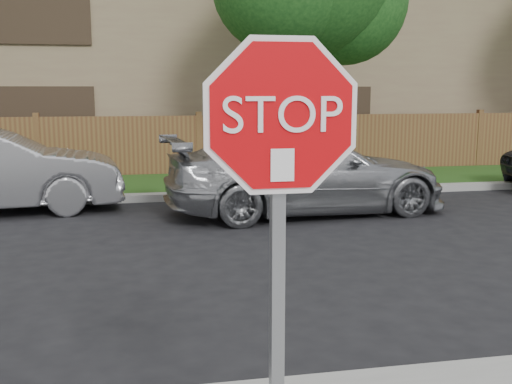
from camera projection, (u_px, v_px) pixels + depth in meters
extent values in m
plane|color=black|center=(347.00, 382.00, 4.69)|extent=(90.00, 90.00, 0.00)
cube|color=gray|center=(215.00, 195.00, 12.56)|extent=(70.00, 0.30, 0.15)
cube|color=#1E4714|center=(206.00, 184.00, 14.16)|extent=(70.00, 3.00, 0.12)
cube|color=brown|center=(199.00, 146.00, 15.58)|extent=(70.00, 0.12, 1.60)
cube|color=#856D52|center=(182.00, 68.00, 20.63)|extent=(34.00, 8.00, 6.00)
cylinder|color=#382B21|center=(310.00, 102.00, 14.22)|extent=(0.44, 0.44, 3.92)
sphere|color=#133E13|center=(345.00, 1.00, 14.28)|extent=(3.00, 3.00, 3.00)
cube|color=gray|center=(277.00, 301.00, 2.92)|extent=(0.06, 0.06, 2.30)
cylinder|color=white|center=(281.00, 116.00, 2.71)|extent=(1.01, 0.02, 1.01)
cylinder|color=red|center=(282.00, 116.00, 2.70)|extent=(0.93, 0.02, 0.93)
cube|color=white|center=(282.00, 165.00, 2.72)|extent=(0.11, 0.00, 0.15)
imported|color=#9A9CA1|center=(306.00, 172.00, 11.05)|extent=(5.36, 2.52, 1.51)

